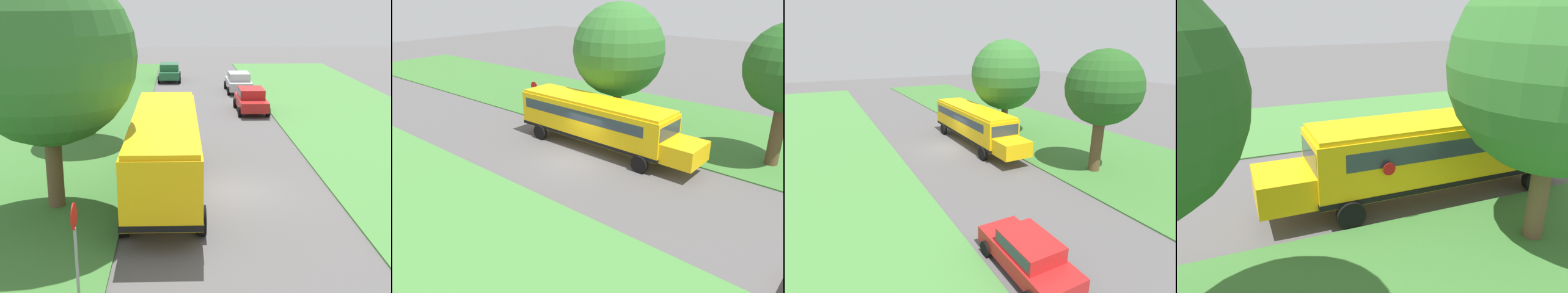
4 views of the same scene
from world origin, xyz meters
The scene contains 6 objects.
ground_plane centered at (0.00, 0.00, 0.00)m, with size 120.00×120.00×0.00m, color #565454.
grass_verge centered at (-10.00, 0.00, 0.04)m, with size 12.00×80.00×0.08m, color #3D7533.
grass_far_side centered at (9.00, 0.00, 0.04)m, with size 10.00×80.00×0.07m, color #47843D.
school_bus centered at (-2.57, -0.04, 1.92)m, with size 2.84×12.42×3.16m.
oak_tree_beside_bus centered at (-6.70, -1.41, 5.67)m, with size 6.26×6.26×8.69m.
stop_sign centered at (-4.60, -8.02, 1.74)m, with size 0.08×0.68×2.74m.
Camera 2 is at (15.07, 13.84, 9.55)m, focal length 35.00 mm.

